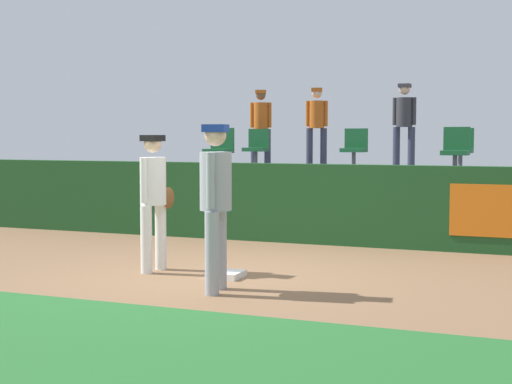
{
  "coord_description": "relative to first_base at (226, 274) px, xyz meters",
  "views": [
    {
      "loc": [
        3.85,
        -8.32,
        1.75
      ],
      "look_at": [
        0.05,
        1.13,
        1.0
      ],
      "focal_mm": 52.92,
      "sensor_mm": 36.0,
      "label": 1
    }
  ],
  "objects": [
    {
      "name": "spectator_hooded",
      "position": [
        -2.35,
        7.13,
        2.02
      ],
      "size": [
        0.46,
        0.41,
        1.7
      ],
      "rotation": [
        0.0,
        0.0,
        3.46
      ],
      "color": "#33384C",
      "rests_on": "bleacher_platform"
    },
    {
      "name": "first_base",
      "position": [
        0.0,
        0.0,
        0.0
      ],
      "size": [
        0.4,
        0.4,
        0.08
      ],
      "primitive_type": "cube",
      "color": "white",
      "rests_on": "ground_plane"
    },
    {
      "name": "grass_foreground_strip",
      "position": [
        -0.05,
        -3.13,
        -0.04
      ],
      "size": [
        18.0,
        2.8,
        0.01
      ],
      "primitive_type": "cube",
      "color": "#26662B",
      "rests_on": "ground_plane"
    },
    {
      "name": "spectator_capped",
      "position": [
        0.75,
        7.52,
        2.07
      ],
      "size": [
        0.5,
        0.35,
        1.78
      ],
      "rotation": [
        0.0,
        0.0,
        3.11
      ],
      "color": "#33384C",
      "rests_on": "bleacher_platform"
    },
    {
      "name": "player_fielder_home",
      "position": [
        -1.05,
        0.06,
        0.98
      ],
      "size": [
        0.38,
        0.55,
        1.77
      ],
      "rotation": [
        0.0,
        0.0,
        -1.68
      ],
      "color": "white",
      "rests_on": "ground_plane"
    },
    {
      "name": "seat_front_left",
      "position": [
        -2.24,
        4.72,
        1.51
      ],
      "size": [
        0.48,
        0.44,
        0.84
      ],
      "color": "#4C4C51",
      "rests_on": "bleacher_platform"
    },
    {
      "name": "seat_back_right",
      "position": [
        2.04,
        6.51,
        1.51
      ],
      "size": [
        0.45,
        0.44,
        0.84
      ],
      "color": "#4C4C51",
      "rests_on": "bleacher_platform"
    },
    {
      "name": "bleacher_platform",
      "position": [
        -0.05,
        5.84,
        0.5
      ],
      "size": [
        18.0,
        4.8,
        1.08
      ],
      "primitive_type": "cube",
      "color": "#59595E",
      "rests_on": "ground_plane"
    },
    {
      "name": "field_wall",
      "position": [
        -0.03,
        3.27,
        0.61
      ],
      "size": [
        18.0,
        0.26,
        1.31
      ],
      "color": "#19471E",
      "rests_on": "ground_plane"
    },
    {
      "name": "spectator_casual",
      "position": [
        -1.23,
        7.69,
        2.05
      ],
      "size": [
        0.48,
        0.41,
        1.75
      ],
      "rotation": [
        0.0,
        0.0,
        3.41
      ],
      "color": "#33384C",
      "rests_on": "bleacher_platform"
    },
    {
      "name": "player_runner_visitor",
      "position": [
        0.25,
        -0.83,
        1.05
      ],
      "size": [
        0.41,
        0.52,
        1.88
      ],
      "rotation": [
        0.0,
        0.0,
        -1.4
      ],
      "color": "#9EA3AD",
      "rests_on": "ground_plane"
    },
    {
      "name": "seat_back_center",
      "position": [
        -0.06,
        6.52,
        1.51
      ],
      "size": [
        0.48,
        0.44,
        0.84
      ],
      "color": "#4C4C51",
      "rests_on": "bleacher_platform"
    },
    {
      "name": "seat_front_right",
      "position": [
        2.17,
        4.71,
        1.51
      ],
      "size": [
        0.45,
        0.44,
        0.84
      ],
      "color": "#4C4C51",
      "rests_on": "bleacher_platform"
    },
    {
      "name": "ground_plane",
      "position": [
        -0.05,
        -0.13,
        -0.04
      ],
      "size": [
        60.0,
        60.0,
        0.0
      ],
      "primitive_type": "plane",
      "color": "#846042"
    },
    {
      "name": "seat_back_left",
      "position": [
        -2.2,
        6.51,
        1.51
      ],
      "size": [
        0.46,
        0.44,
        0.84
      ],
      "color": "#4C4C51",
      "rests_on": "bleacher_platform"
    }
  ]
}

